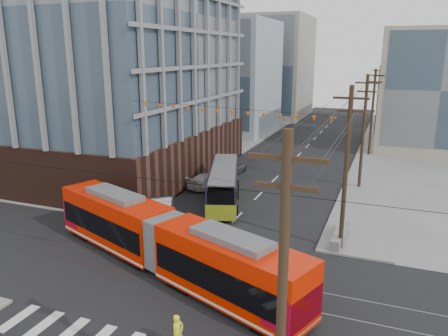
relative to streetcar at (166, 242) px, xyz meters
The scene contains 15 objects.
ground 4.60m from the streetcar, 76.48° to the right, with size 160.00×160.00×0.00m, color slate.
office_building 30.88m from the streetcar, 138.00° to the left, with size 30.00×25.00×28.60m, color #381E16.
bg_bldg_nw_near 51.03m from the streetcar, 108.48° to the left, with size 18.00×16.00×18.00m, color #8C99A5.
bg_bldg_ne_near 47.49m from the streetcar, 68.87° to the left, with size 14.00×14.00×16.00m, color gray.
bg_bldg_nw_far 69.64m from the streetcar, 100.85° to the left, with size 16.00×18.00×20.00m, color gray.
bg_bldg_ne_far 66.88m from the streetcar, 73.46° to the left, with size 16.00×16.00×14.00m, color #8C99A5.
utility_pole_near 14.29m from the streetcar, 46.74° to the right, with size 0.30×0.30×11.00m, color black.
utility_pole_far 52.91m from the streetcar, 79.65° to the left, with size 0.30×0.30×11.00m, color black.
streetcar is the anchor object (origin of this frame).
city_bus 13.56m from the streetcar, 96.49° to the left, with size 2.42×11.18×3.17m, color black, non-canonical shape.
parked_car_silver 9.67m from the streetcar, 120.84° to the left, with size 1.76×5.06×1.67m, color #90969F.
parked_car_white 17.26m from the streetcar, 104.52° to the left, with size 2.03×4.99×1.45m, color silver.
parked_car_grey 22.68m from the streetcar, 100.04° to the left, with size 2.05×4.45×1.24m, color #515357.
pedestrian 7.46m from the streetcar, 57.59° to the right, with size 0.63×0.41×1.71m, color #F8FF27.
jersey_barrier 12.48m from the streetcar, 41.53° to the left, with size 0.98×4.35×0.87m, color slate.
Camera 1 is at (11.04, -17.17, 12.94)m, focal length 35.00 mm.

